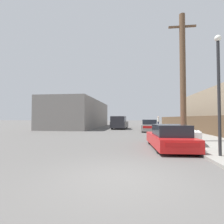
{
  "coord_description": "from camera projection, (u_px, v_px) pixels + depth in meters",
  "views": [
    {
      "loc": [
        0.32,
        -4.78,
        1.65
      ],
      "look_at": [
        -1.21,
        7.8,
        2.08
      ],
      "focal_mm": 28.0,
      "sensor_mm": 36.0,
      "label": 1
    }
  ],
  "objects": [
    {
      "name": "building_right_house",
      "position": [
        219.0,
        111.0,
        24.81
      ],
      "size": [
        6.0,
        17.49,
        5.28
      ],
      "primitive_type": "cube",
      "color": "gray",
      "rests_on": "ground"
    },
    {
      "name": "street_lamp",
      "position": [
        219.0,
        85.0,
        7.15
      ],
      "size": [
        0.26,
        0.26,
        4.96
      ],
      "color": "#232326",
      "rests_on": "sidewalk_curb"
    },
    {
      "name": "utility_pole",
      "position": [
        183.0,
        76.0,
        11.76
      ],
      "size": [
        1.8,
        0.38,
        8.61
      ],
      "color": "brown",
      "rests_on": "sidewalk_curb"
    },
    {
      "name": "building_left_block",
      "position": [
        80.0,
        114.0,
        31.57
      ],
      "size": [
        7.0,
        19.27,
        4.67
      ],
      "primitive_type": "cube",
      "color": "gray",
      "rests_on": "ground"
    },
    {
      "name": "pickup_truck",
      "position": [
        119.0,
        123.0,
        26.03
      ],
      "size": [
        2.41,
        5.33,
        1.89
      ],
      "rotation": [
        0.0,
        0.0,
        3.08
      ],
      "color": "#232328",
      "rests_on": "ground"
    },
    {
      "name": "pedestrian",
      "position": [
        158.0,
        121.0,
        31.04
      ],
      "size": [
        0.34,
        0.34,
        1.82
      ],
      "color": "#282D42",
      "rests_on": "sidewalk_curb"
    },
    {
      "name": "parked_sports_car_red",
      "position": [
        169.0,
        138.0,
        9.4
      ],
      "size": [
        2.04,
        4.67,
        1.3
      ],
      "rotation": [
        0.0,
        0.0,
        0.05
      ],
      "color": "red",
      "rests_on": "ground"
    },
    {
      "name": "wooden_fence",
      "position": [
        188.0,
        123.0,
        22.21
      ],
      "size": [
        0.08,
        40.71,
        1.74
      ],
      "primitive_type": "cube",
      "color": "brown",
      "rests_on": "sidewalk_curb"
    },
    {
      "name": "discarded_fridge",
      "position": [
        194.0,
        138.0,
        9.97
      ],
      "size": [
        1.13,
        1.88,
        0.81
      ],
      "rotation": [
        0.0,
        0.0,
        -0.25
      ],
      "color": "white",
      "rests_on": "sidewalk_curb"
    },
    {
      "name": "ground_plane",
      "position": [
        121.0,
        179.0,
        4.73
      ],
      "size": [
        220.0,
        220.0,
        0.0
      ],
      "primitive_type": "plane",
      "color": "#595654"
    },
    {
      "name": "car_parked_mid",
      "position": [
        150.0,
        126.0,
        21.39
      ],
      "size": [
        2.26,
        4.72,
        1.45
      ],
      "rotation": [
        0.0,
        0.0,
        -0.09
      ],
      "color": "gray",
      "rests_on": "ground"
    },
    {
      "name": "sidewalk_curb",
      "position": [
        165.0,
        128.0,
        27.4
      ],
      "size": [
        4.2,
        63.0,
        0.12
      ],
      "primitive_type": "cube",
      "color": "gray",
      "rests_on": "ground"
    }
  ]
}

